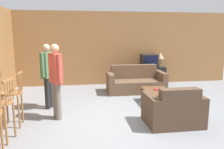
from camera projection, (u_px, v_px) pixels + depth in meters
ground_plane at (125, 120)px, 4.66m from camera, size 24.00×24.00×0.00m
wall_back at (105, 49)px, 7.85m from camera, size 9.40×0.08×2.60m
bar_chair_mid at (1, 107)px, 3.65m from camera, size 0.48×0.48×1.08m
bar_chair_far at (13, 97)px, 4.27m from camera, size 0.43×0.43×1.08m
couch_far at (135, 82)px, 6.96m from camera, size 1.80×0.84×0.83m
armchair_near at (173, 111)px, 4.39m from camera, size 1.09×0.80×0.81m
coffee_table at (158, 92)px, 5.71m from camera, size 0.65×0.96×0.36m
tv_unit at (148, 76)px, 7.90m from camera, size 1.14×0.51×0.66m
tv at (149, 61)px, 7.79m from camera, size 0.57×0.43×0.45m
book_on_table at (158, 89)px, 5.75m from camera, size 0.18×0.15×0.02m
table_lamp at (160, 56)px, 7.83m from camera, size 0.27×0.27×0.52m
person_by_window at (48, 72)px, 5.28m from camera, size 0.28×0.49×1.58m
person_by_counter at (56, 77)px, 4.60m from camera, size 0.33×0.49×1.61m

